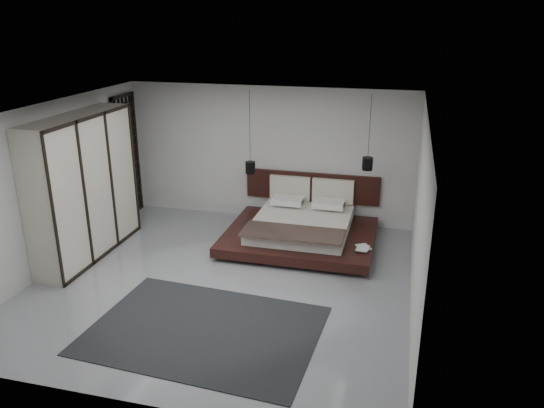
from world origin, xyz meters
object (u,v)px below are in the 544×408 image
(lattice_screen, at_px, (127,156))
(bed, at_px, (302,227))
(pendant_right, at_px, (367,163))
(pendant_left, at_px, (250,167))
(wardrobe, at_px, (83,187))
(rug, at_px, (205,330))

(lattice_screen, bearing_deg, bed, -7.95)
(lattice_screen, distance_m, pendant_right, 5.03)
(pendant_left, bearing_deg, wardrobe, -142.42)
(lattice_screen, distance_m, bed, 4.05)
(bed, relative_size, rug, 0.89)
(pendant_left, relative_size, rug, 0.53)
(lattice_screen, height_order, pendant_right, pendant_right)
(pendant_right, relative_size, wardrobe, 0.54)
(pendant_right, bearing_deg, bed, -159.01)
(lattice_screen, xyz_separation_m, pendant_right, (5.03, -0.10, 0.22))
(pendant_left, bearing_deg, rug, -83.39)
(lattice_screen, bearing_deg, pendant_right, -1.20)
(pendant_right, height_order, wardrobe, pendant_right)
(pendant_left, relative_size, pendant_right, 1.17)
(rug, bearing_deg, bed, 78.12)
(lattice_screen, relative_size, rug, 0.83)
(bed, xyz_separation_m, pendant_right, (1.14, 0.44, 1.23))
(pendant_left, bearing_deg, lattice_screen, 177.81)
(lattice_screen, bearing_deg, rug, -50.66)
(bed, height_order, pendant_left, pendant_left)
(pendant_right, distance_m, rug, 4.47)
(pendant_left, height_order, rug, pendant_left)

